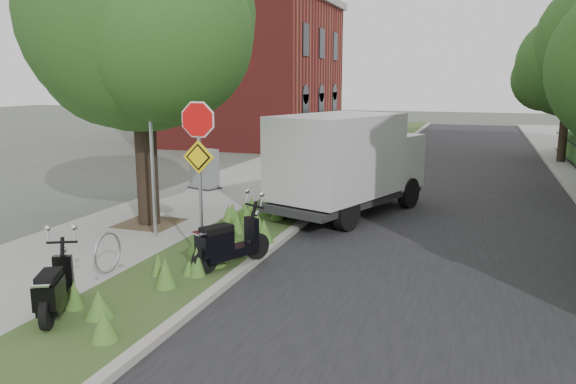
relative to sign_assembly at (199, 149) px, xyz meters
name	(u,v)px	position (x,y,z in m)	size (l,w,h in m)	color
ground	(257,285)	(1.40, -0.58, -2.33)	(120.00, 120.00, 0.00)	#4C5147
sidewalk_near	(252,178)	(-2.85, 9.42, -2.27)	(3.50, 60.00, 0.12)	gray
verge	(324,182)	(-0.10, 9.42, -2.27)	(2.00, 60.00, 0.12)	#2B491F
kerb_near	(352,184)	(0.90, 9.42, -2.26)	(0.20, 60.00, 0.13)	#9E9991
road	(457,192)	(4.40, 9.42, -2.32)	(7.00, 60.00, 0.01)	black
kerb_far	(576,197)	(7.90, 9.42, -2.26)	(0.20, 60.00, 0.13)	#9E9991
street_tree_main	(138,27)	(-2.68, 2.28, 2.48)	(6.21, 5.54, 7.66)	black
bare_post	(152,149)	(-1.80, 1.22, -0.21)	(0.08, 0.08, 4.00)	#A5A8AD
bike_hoop	(107,253)	(-1.30, -1.18, -1.83)	(0.06, 0.78, 0.77)	#A5A8AD
sign_assembly	(199,149)	(0.00, 0.00, 0.00)	(0.94, 0.08, 3.22)	#A5A8AD
brick_building	(247,70)	(-8.10, 21.42, 1.88)	(9.40, 10.40, 8.30)	maroon
far_tree_c	(567,72)	(8.34, 17.46, 1.63)	(4.37, 3.89, 5.93)	black
scooter_near	(53,295)	(-0.81, -3.13, -1.84)	(0.84, 1.46, 0.76)	black
scooter_far	(224,247)	(0.60, -0.26, -1.80)	(0.96, 1.62, 0.84)	black
box_truck	(347,160)	(1.69, 5.16, -0.81)	(3.59, 5.50, 2.33)	#262628
utility_cabinet	(204,170)	(-3.44, 6.80, -1.59)	(1.12, 0.92, 1.29)	#262628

